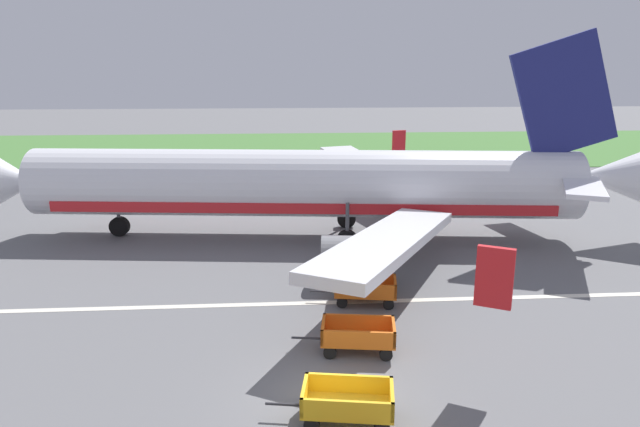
{
  "coord_description": "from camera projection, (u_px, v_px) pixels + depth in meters",
  "views": [
    {
      "loc": [
        -1.16,
        -15.05,
        9.68
      ],
      "look_at": [
        0.58,
        10.85,
        2.8
      ],
      "focal_mm": 32.27,
      "sensor_mm": 36.0,
      "label": 1
    }
  ],
  "objects": [
    {
      "name": "grass_strip",
      "position": [
        292.0,
        148.0,
        65.96
      ],
      "size": [
        220.0,
        28.0,
        0.06
      ],
      "primitive_type": "cube",
      "color": "#477A38",
      "rests_on": "ground"
    },
    {
      "name": "airplane",
      "position": [
        321.0,
        185.0,
        31.81
      ],
      "size": [
        37.67,
        30.3,
        11.34
      ],
      "color": "silver",
      "rests_on": "ground"
    },
    {
      "name": "baggage_cart_second_in_row",
      "position": [
        347.0,
        403.0,
        15.8
      ],
      "size": [
        3.62,
        1.77,
        1.07
      ],
      "color": "gold",
      "rests_on": "ground"
    },
    {
      "name": "ground_plane",
      "position": [
        325.0,
        398.0,
        17.07
      ],
      "size": [
        220.0,
        220.0,
        0.0
      ],
      "primitive_type": "plane",
      "color": "slate"
    },
    {
      "name": "baggage_cart_third_in_row",
      "position": [
        358.0,
        335.0,
        19.66
      ],
      "size": [
        3.62,
        1.73,
        1.07
      ],
      "color": "orange",
      "rests_on": "ground"
    },
    {
      "name": "apron_stripe",
      "position": [
        312.0,
        303.0,
        23.77
      ],
      "size": [
        120.0,
        0.36,
        0.01
      ],
      "primitive_type": "cube",
      "color": "silver",
      "rests_on": "ground"
    },
    {
      "name": "baggage_cart_fourth_in_row",
      "position": [
        365.0,
        289.0,
        23.64
      ],
      "size": [
        3.62,
        1.77,
        1.07
      ],
      "color": "orange",
      "rests_on": "ground"
    }
  ]
}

